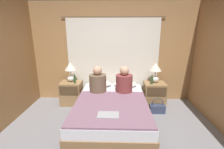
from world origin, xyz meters
name	(u,v)px	position (x,y,z in m)	size (l,w,h in m)	color
ground_plane	(110,146)	(0.00, 0.00, 0.00)	(16.00, 16.00, 0.00)	gray
wall_back	(113,53)	(0.00, 1.92, 1.25)	(4.19, 0.06, 2.50)	#A37547
curtain_panel	(113,60)	(0.00, 1.86, 1.07)	(2.50, 0.02, 2.14)	silver
bed	(112,111)	(0.00, 0.76, 0.23)	(1.44, 2.08, 0.46)	olive
nightstand_left	(71,93)	(-1.04, 1.54, 0.29)	(0.51, 0.43, 0.58)	#937047
nightstand_right	(154,94)	(1.04, 1.54, 0.29)	(0.51, 0.43, 0.58)	#937047
lamp_left	(71,70)	(-1.04, 1.60, 0.88)	(0.28, 0.28, 0.49)	silver
lamp_right	(155,70)	(1.04, 1.60, 0.88)	(0.28, 0.28, 0.49)	silver
pillow_left	(100,84)	(-0.32, 1.59, 0.52)	(0.57, 0.35, 0.12)	silver
pillow_right	(125,84)	(0.32, 1.59, 0.52)	(0.57, 0.35, 0.12)	silver
blanket_on_bed	(111,107)	(0.00, 0.45, 0.48)	(1.38, 1.41, 0.03)	slate
person_left_in_bed	(98,82)	(-0.32, 1.19, 0.70)	(0.38, 0.38, 0.61)	brown
person_right_in_bed	(124,82)	(0.27, 1.19, 0.70)	(0.37, 0.37, 0.61)	brown
beer_bottle_on_left_stand	(75,80)	(-0.91, 1.46, 0.67)	(0.06, 0.06, 0.23)	#2D4C28
beer_bottle_on_right_stand	(152,80)	(0.94, 1.46, 0.67)	(0.06, 0.06, 0.24)	#2D4C28
laptop_on_bed	(108,115)	(-0.03, 0.11, 0.50)	(0.35, 0.22, 0.02)	#9EA0A5
handbag_on_floor	(157,108)	(1.03, 1.13, 0.10)	(0.34, 0.17, 0.35)	#333D56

